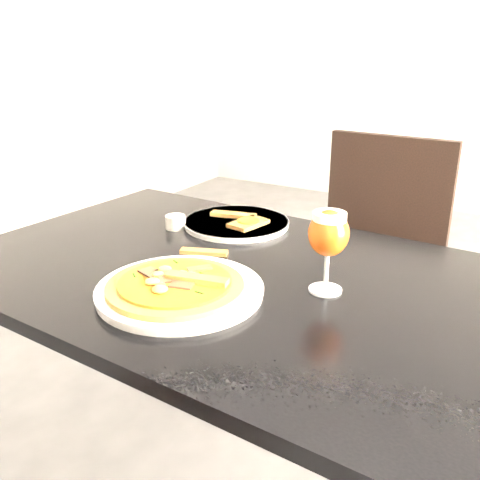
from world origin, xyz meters
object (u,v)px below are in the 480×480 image
Objects in this scene: chair_far at (369,270)px; beer_glass at (329,234)px; dining_table at (224,303)px; pizza at (176,285)px.

beer_glass is at bearing -78.85° from chair_far.
chair_far is at bearing 99.31° from beer_glass.
beer_glass is (0.24, 0.00, 0.21)m from dining_table.
beer_glass is at bearing 36.30° from pizza.
chair_far is 0.90m from pizza.
dining_table is 0.32m from beer_glass.
dining_table is 4.67× the size of pizza.
chair_far is 5.59× the size of beer_glass.
dining_table is at bearing 90.04° from pizza.
chair_far is (0.13, 0.68, -0.15)m from dining_table.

